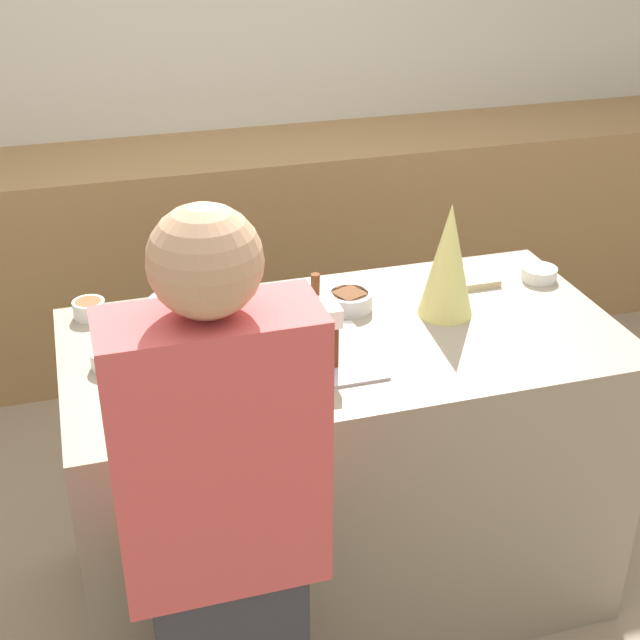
# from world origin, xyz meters

# --- Properties ---
(ground_plane) EXTENTS (12.00, 12.00, 0.00)m
(ground_plane) POSITION_xyz_m (0.00, 0.00, 0.00)
(ground_plane) COLOR gray
(wall_back) EXTENTS (8.00, 0.05, 2.60)m
(wall_back) POSITION_xyz_m (0.00, 2.00, 1.30)
(wall_back) COLOR beige
(wall_back) RESTS_ON ground_plane
(back_cabinet_block) EXTENTS (6.00, 0.60, 0.95)m
(back_cabinet_block) POSITION_xyz_m (0.00, 1.68, 0.48)
(back_cabinet_block) COLOR #9E7547
(back_cabinet_block) RESTS_ON ground_plane
(kitchen_island) EXTENTS (1.55, 0.79, 0.92)m
(kitchen_island) POSITION_xyz_m (0.00, 0.00, 0.46)
(kitchen_island) COLOR gray
(kitchen_island) RESTS_ON ground_plane
(baking_tray) EXTENTS (0.37, 0.32, 0.01)m
(baking_tray) POSITION_xyz_m (-0.14, -0.09, 0.92)
(baking_tray) COLOR #B2B2BC
(baking_tray) RESTS_ON kitchen_island
(gingerbread_house) EXTENTS (0.16, 0.17, 0.22)m
(gingerbread_house) POSITION_xyz_m (-0.14, -0.09, 1.01)
(gingerbread_house) COLOR #5B2D14
(gingerbread_house) RESTS_ON baking_tray
(decorative_tree) EXTENTS (0.16, 0.16, 0.34)m
(decorative_tree) POSITION_xyz_m (0.32, 0.05, 1.08)
(decorative_tree) COLOR #DBD675
(decorative_tree) RESTS_ON kitchen_island
(candy_bowl_center_rear) EXTENTS (0.12, 0.12, 0.04)m
(candy_bowl_center_rear) POSITION_xyz_m (-0.44, 0.28, 0.94)
(candy_bowl_center_rear) COLOR silver
(candy_bowl_center_rear) RESTS_ON kitchen_island
(candy_bowl_near_tray_right) EXTENTS (0.14, 0.14, 0.05)m
(candy_bowl_near_tray_right) POSITION_xyz_m (0.06, 0.15, 0.94)
(candy_bowl_near_tray_right) COLOR silver
(candy_bowl_near_tray_right) RESTS_ON kitchen_island
(candy_bowl_beside_tree) EXTENTS (0.09, 0.09, 0.05)m
(candy_bowl_beside_tree) POSITION_xyz_m (-0.67, 0.32, 0.94)
(candy_bowl_beside_tree) COLOR white
(candy_bowl_beside_tree) RESTS_ON kitchen_island
(candy_bowl_behind_tray) EXTENTS (0.14, 0.14, 0.04)m
(candy_bowl_behind_tray) POSITION_xyz_m (-0.34, 0.12, 0.94)
(candy_bowl_behind_tray) COLOR silver
(candy_bowl_behind_tray) RESTS_ON kitchen_island
(candy_bowl_front_corner) EXTENTS (0.10, 0.10, 0.04)m
(candy_bowl_front_corner) POSITION_xyz_m (-0.47, 0.06, 0.94)
(candy_bowl_front_corner) COLOR white
(candy_bowl_front_corner) RESTS_ON kitchen_island
(candy_bowl_far_left) EXTENTS (0.10, 0.10, 0.04)m
(candy_bowl_far_left) POSITION_xyz_m (-0.64, 0.02, 0.94)
(candy_bowl_far_left) COLOR white
(candy_bowl_far_left) RESTS_ON kitchen_island
(candy_bowl_near_tray_left) EXTENTS (0.11, 0.11, 0.04)m
(candy_bowl_near_tray_left) POSITION_xyz_m (0.69, 0.18, 0.94)
(candy_bowl_near_tray_left) COLOR white
(candy_bowl_near_tray_left) RESTS_ON kitchen_island
(cookbook) EXTENTS (0.16, 0.12, 0.02)m
(cookbook) POSITION_xyz_m (0.48, 0.22, 0.93)
(cookbook) COLOR #CCB78C
(cookbook) RESTS_ON kitchen_island
(person) EXTENTS (0.42, 0.52, 1.58)m
(person) POSITION_xyz_m (-0.47, -0.64, 0.82)
(person) COLOR #333338
(person) RESTS_ON ground_plane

